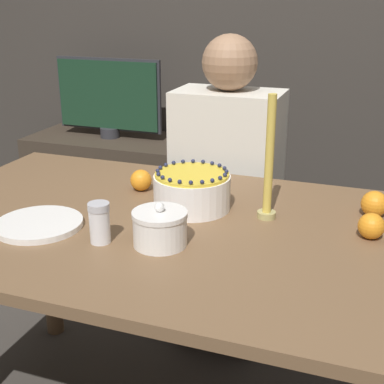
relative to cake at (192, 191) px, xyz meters
name	(u,v)px	position (x,y,z in m)	size (l,w,h in m)	color
wall_behind	(288,6)	(0.02, 1.28, 0.48)	(8.00, 0.05, 2.60)	#38332D
dining_table	(183,261)	(0.02, -0.12, -0.16)	(1.59, 0.91, 0.77)	brown
cake	(192,191)	(0.00, 0.00, 0.00)	(0.22, 0.22, 0.12)	white
sugar_bowl	(160,228)	(0.01, -0.25, -0.01)	(0.14, 0.14, 0.11)	white
sugar_shaker	(100,223)	(-0.14, -0.29, 0.00)	(0.05, 0.05, 0.10)	white
plate_stack	(39,224)	(-0.34, -0.27, -0.04)	(0.23, 0.23, 0.02)	white
candle	(269,168)	(0.22, 0.00, 0.09)	(0.05, 0.05, 0.34)	tan
orange_fruit_0	(374,204)	(0.50, 0.11, -0.02)	(0.07, 0.07, 0.07)	orange
orange_fruit_1	(141,180)	(-0.20, 0.09, -0.02)	(0.07, 0.07, 0.07)	orange
orange_fruit_2	(371,226)	(0.49, -0.04, -0.02)	(0.07, 0.07, 0.07)	orange
person_man_blue_shirt	(226,214)	(-0.05, 0.54, -0.29)	(0.40, 0.34, 1.22)	#595960
side_cabinet	(114,197)	(-0.82, 1.03, -0.49)	(0.84, 0.42, 0.66)	#382D23
tv_monitor	(108,97)	(-0.82, 1.03, 0.05)	(0.57, 0.10, 0.40)	#2D2D33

